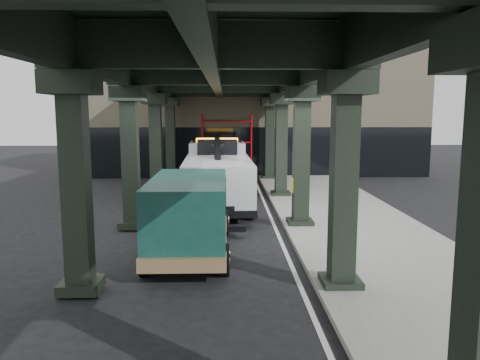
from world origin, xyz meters
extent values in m
plane|color=black|center=(0.00, 0.00, 0.00)|extent=(90.00, 90.00, 0.00)
cube|color=gray|center=(4.50, 2.00, 0.07)|extent=(5.00, 40.00, 0.15)
cube|color=silver|center=(1.70, 2.00, 0.01)|extent=(0.12, 38.00, 0.01)
cube|color=black|center=(2.60, -4.00, 2.50)|extent=(0.55, 0.55, 5.00)
cube|color=black|center=(2.60, -4.00, 4.75)|extent=(1.10, 1.10, 0.50)
cube|color=black|center=(2.60, -4.00, 0.18)|extent=(0.90, 0.90, 0.24)
cube|color=black|center=(2.60, 2.00, 2.50)|extent=(0.55, 0.55, 5.00)
cube|color=black|center=(2.60, 2.00, 4.75)|extent=(1.10, 1.10, 0.50)
cube|color=black|center=(2.60, 2.00, 0.18)|extent=(0.90, 0.90, 0.24)
cube|color=black|center=(2.60, 8.00, 2.50)|extent=(0.55, 0.55, 5.00)
cube|color=black|center=(2.60, 8.00, 4.75)|extent=(1.10, 1.10, 0.50)
cube|color=black|center=(2.60, 8.00, 0.18)|extent=(0.90, 0.90, 0.24)
cube|color=black|center=(2.60, 14.00, 2.50)|extent=(0.55, 0.55, 5.00)
cube|color=black|center=(2.60, 14.00, 4.75)|extent=(1.10, 1.10, 0.50)
cube|color=black|center=(2.60, 14.00, 0.18)|extent=(0.90, 0.90, 0.24)
cube|color=black|center=(-3.40, -4.00, 2.50)|extent=(0.55, 0.55, 5.00)
cube|color=black|center=(-3.40, -4.00, 4.75)|extent=(1.10, 1.10, 0.50)
cube|color=black|center=(-3.40, -4.00, 0.18)|extent=(0.90, 0.90, 0.24)
cube|color=black|center=(-3.40, 2.00, 2.50)|extent=(0.55, 0.55, 5.00)
cube|color=black|center=(-3.40, 2.00, 4.75)|extent=(1.10, 1.10, 0.50)
cube|color=black|center=(-3.40, 2.00, 0.18)|extent=(0.90, 0.90, 0.24)
cube|color=black|center=(-3.40, 8.00, 2.50)|extent=(0.55, 0.55, 5.00)
cube|color=black|center=(-3.40, 8.00, 4.75)|extent=(1.10, 1.10, 0.50)
cube|color=black|center=(-3.40, 8.00, 0.18)|extent=(0.90, 0.90, 0.24)
cube|color=black|center=(-3.40, 14.00, 2.50)|extent=(0.55, 0.55, 5.00)
cube|color=black|center=(-3.40, 14.00, 4.75)|extent=(1.10, 1.10, 0.50)
cube|color=black|center=(-3.40, 14.00, 0.18)|extent=(0.90, 0.90, 0.24)
cube|color=black|center=(2.60, 2.00, 5.55)|extent=(0.35, 32.00, 1.10)
cube|color=black|center=(-3.40, 2.00, 5.55)|extent=(0.35, 32.00, 1.10)
cube|color=black|center=(-0.40, 2.00, 5.55)|extent=(0.35, 32.00, 1.10)
cube|color=black|center=(-0.40, 2.00, 6.25)|extent=(7.40, 32.00, 0.30)
cube|color=#C6B793|center=(2.00, 20.00, 4.00)|extent=(22.00, 10.00, 8.00)
cylinder|color=red|center=(-1.50, 14.90, 2.00)|extent=(0.08, 0.08, 4.00)
cylinder|color=red|center=(-1.50, 14.10, 2.00)|extent=(0.08, 0.08, 4.00)
cylinder|color=red|center=(1.50, 14.90, 2.00)|extent=(0.08, 0.08, 4.00)
cylinder|color=red|center=(1.50, 14.10, 2.00)|extent=(0.08, 0.08, 4.00)
cylinder|color=red|center=(0.00, 14.90, 1.00)|extent=(3.00, 0.08, 0.08)
cylinder|color=red|center=(0.00, 14.90, 2.30)|extent=(3.00, 0.08, 0.08)
cylinder|color=red|center=(0.00, 14.90, 3.60)|extent=(3.00, 0.08, 0.08)
cube|color=black|center=(-0.42, 5.49, 0.77)|extent=(1.31, 8.29, 0.28)
cube|color=silver|center=(-0.49, 8.30, 1.71)|extent=(2.66, 2.71, 1.98)
cube|color=silver|center=(-0.52, 9.46, 1.16)|extent=(2.61, 0.84, 0.99)
cube|color=black|center=(-0.50, 8.58, 2.26)|extent=(2.46, 1.49, 0.94)
cube|color=silver|center=(-0.39, 4.23, 1.49)|extent=(2.78, 5.58, 1.54)
cube|color=orange|center=(-0.49, 8.08, 2.81)|extent=(1.99, 0.36, 0.18)
cube|color=black|center=(-0.44, 6.43, 2.59)|extent=(1.78, 0.71, 0.66)
cylinder|color=black|center=(-0.40, 4.45, 2.32)|extent=(0.36, 3.86, 1.48)
cube|color=black|center=(-0.32, 1.41, 0.39)|extent=(0.37, 1.55, 0.20)
cube|color=black|center=(-0.30, 0.64, 0.33)|extent=(1.77, 0.32, 0.20)
cylinder|color=black|center=(-1.71, 8.60, 0.61)|extent=(0.42, 1.22, 1.21)
cylinder|color=silver|center=(-1.71, 8.60, 0.61)|extent=(0.45, 0.68, 0.67)
cylinder|color=black|center=(0.71, 8.66, 0.61)|extent=(0.42, 1.22, 1.21)
cylinder|color=silver|center=(0.71, 8.66, 0.61)|extent=(0.45, 0.68, 0.67)
cylinder|color=black|center=(-1.62, 4.97, 0.61)|extent=(0.42, 1.22, 1.21)
cylinder|color=silver|center=(-1.62, 4.97, 0.61)|extent=(0.45, 0.68, 0.67)
cylinder|color=black|center=(0.80, 5.03, 0.61)|extent=(0.42, 1.22, 1.21)
cylinder|color=silver|center=(0.80, 5.03, 0.61)|extent=(0.45, 0.68, 0.67)
cylinder|color=black|center=(-1.59, 3.53, 0.61)|extent=(0.42, 1.22, 1.21)
cylinder|color=silver|center=(-1.59, 3.53, 0.61)|extent=(0.45, 0.68, 0.67)
cylinder|color=black|center=(0.84, 3.59, 0.61)|extent=(0.42, 1.22, 1.21)
cylinder|color=silver|center=(0.84, 3.59, 0.61)|extent=(0.45, 0.68, 0.67)
cube|color=#13453D|center=(-1.11, 1.27, 0.94)|extent=(2.02, 1.09, 0.89)
cube|color=#13453D|center=(-1.11, -1.44, 1.33)|extent=(2.08, 4.44, 1.92)
cube|color=#94764B|center=(-1.11, -1.05, 0.54)|extent=(2.12, 5.53, 0.35)
cube|color=black|center=(-1.11, 0.88, 1.73)|extent=(1.92, 0.43, 0.82)
cube|color=black|center=(-1.11, -1.15, 1.83)|extent=(2.10, 3.55, 0.54)
cube|color=silver|center=(-1.11, 1.79, 0.54)|extent=(1.97, 0.12, 0.30)
cylinder|color=black|center=(-2.10, 1.22, 0.41)|extent=(0.28, 0.83, 0.83)
cylinder|color=silver|center=(-2.10, 1.22, 0.41)|extent=(0.32, 0.46, 0.46)
cylinder|color=black|center=(-0.12, 1.22, 0.41)|extent=(0.28, 0.83, 0.83)
cylinder|color=silver|center=(-0.12, 1.22, 0.41)|extent=(0.32, 0.46, 0.46)
cylinder|color=black|center=(-2.10, -2.92, 0.41)|extent=(0.28, 0.83, 0.83)
cylinder|color=silver|center=(-2.10, -2.92, 0.41)|extent=(0.32, 0.46, 0.46)
cylinder|color=black|center=(-0.13, -2.93, 0.41)|extent=(0.28, 0.83, 0.83)
cylinder|color=silver|center=(-0.13, -2.93, 0.41)|extent=(0.32, 0.46, 0.46)
camera|label=1|loc=(-0.06, -14.38, 4.11)|focal=35.00mm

